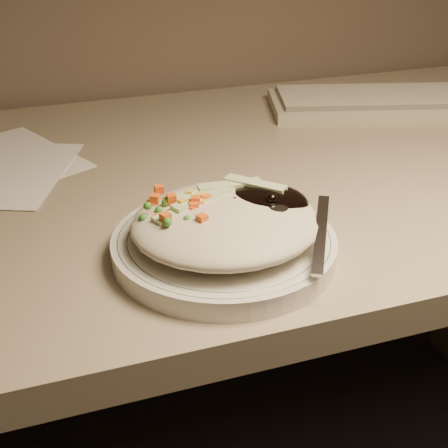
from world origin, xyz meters
name	(u,v)px	position (x,y,z in m)	size (l,w,h in m)	color
desk	(245,284)	(0.00, 1.38, 0.54)	(1.40, 0.70, 0.74)	gray
plate	(224,246)	(-0.11, 1.16, 0.75)	(0.23, 0.23, 0.02)	silver
plate_rim	(224,238)	(-0.11, 1.16, 0.76)	(0.22, 0.22, 0.00)	#144723
meal	(228,219)	(-0.10, 1.16, 0.78)	(0.21, 0.19, 0.05)	#B7AF94
keyboard	(391,102)	(0.31, 1.52, 0.75)	(0.43, 0.25, 0.03)	#ABA58C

